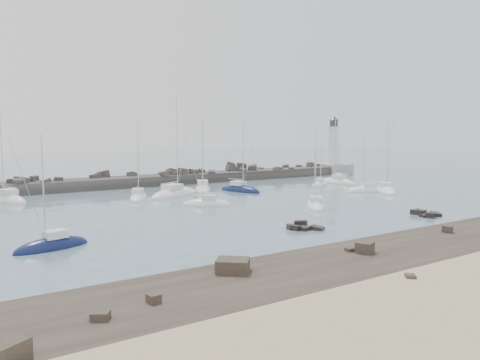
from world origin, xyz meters
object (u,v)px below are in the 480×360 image
object	(u,v)px
sailboat_3	(138,198)
sailboat_4	(174,195)
sailboat_1	(7,200)
sailboat_12	(338,180)
sailboat_9	(367,191)
sailboat_5	(207,205)
sailboat_7	(315,206)
sailboat_6	(203,190)
sailboat_2	(52,247)
sailboat_10	(337,183)
lighthouse	(333,161)
sailboat_8	(240,190)
sailboat_13	(320,185)
sailboat_11	(386,191)

from	to	relation	value
sailboat_3	sailboat_4	distance (m)	6.24
sailboat_1	sailboat_12	size ratio (longest dim) A/B	1.63
sailboat_12	sailboat_9	bearing A→B (deg)	-120.98
sailboat_5	sailboat_9	size ratio (longest dim) A/B	0.97
sailboat_7	sailboat_12	size ratio (longest dim) A/B	1.32
sailboat_3	sailboat_6	distance (m)	13.50
sailboat_2	sailboat_4	size ratio (longest dim) A/B	0.63
sailboat_1	sailboat_2	distance (m)	32.83
sailboat_1	sailboat_2	bearing A→B (deg)	-90.80
sailboat_2	sailboat_10	xyz separation A→B (m)	(57.73, 23.83, 0.00)
sailboat_10	sailboat_12	world-z (taller)	sailboat_10
sailboat_1	sailboat_12	distance (m)	62.17
sailboat_6	sailboat_10	bearing A→B (deg)	-8.98
sailboat_1	sailboat_4	world-z (taller)	sailboat_4
sailboat_2	sailboat_9	world-z (taller)	sailboat_9
lighthouse	sailboat_8	size ratio (longest dim) A/B	1.07
sailboat_4	sailboat_13	size ratio (longest dim) A/B	1.56
sailboat_1	sailboat_7	world-z (taller)	sailboat_1
sailboat_9	sailboat_12	size ratio (longest dim) A/B	1.24
lighthouse	sailboat_12	xyz separation A→B (m)	(-11.19, -13.02, -2.96)
sailboat_2	sailboat_13	distance (m)	57.16
sailboat_11	sailboat_13	world-z (taller)	sailboat_11
lighthouse	sailboat_5	size ratio (longest dim) A/B	1.36
sailboat_3	sailboat_11	size ratio (longest dim) A/B	0.91
sailboat_8	sailboat_13	size ratio (longest dim) A/B	1.25
sailboat_10	sailboat_11	distance (m)	14.35
sailboat_4	sailboat_6	distance (m)	7.44
sailboat_7	sailboat_10	xyz separation A→B (m)	(23.69, 19.66, 0.01)
sailboat_9	sailboat_10	world-z (taller)	sailboat_10
sailboat_7	sailboat_8	bearing A→B (deg)	87.08
lighthouse	sailboat_11	world-z (taller)	lighthouse
sailboat_9	sailboat_1	bearing A→B (deg)	158.18
sailboat_2	sailboat_12	distance (m)	68.53
sailboat_10	sailboat_1	bearing A→B (deg)	171.07
sailboat_10	sailboat_6	bearing A→B (deg)	171.02
sailboat_11	sailboat_2	bearing A→B (deg)	-169.91
sailboat_6	sailboat_11	size ratio (longest dim) A/B	0.99
lighthouse	sailboat_4	world-z (taller)	sailboat_4
sailboat_9	sailboat_11	size ratio (longest dim) A/B	0.80
sailboat_12	sailboat_13	distance (m)	11.39
sailboat_8	sailboat_11	distance (m)	24.39
sailboat_2	sailboat_9	distance (m)	54.00
lighthouse	sailboat_7	size ratio (longest dim) A/B	1.24
lighthouse	sailboat_2	bearing A→B (deg)	-150.76
sailboat_3	sailboat_10	world-z (taller)	sailboat_10
lighthouse	sailboat_6	size ratio (longest dim) A/B	1.07
sailboat_10	sailboat_11	world-z (taller)	sailboat_11
sailboat_12	sailboat_6	bearing A→B (deg)	-179.95
lighthouse	sailboat_10	bearing A→B (deg)	-132.45
sailboat_3	sailboat_7	world-z (taller)	sailboat_3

